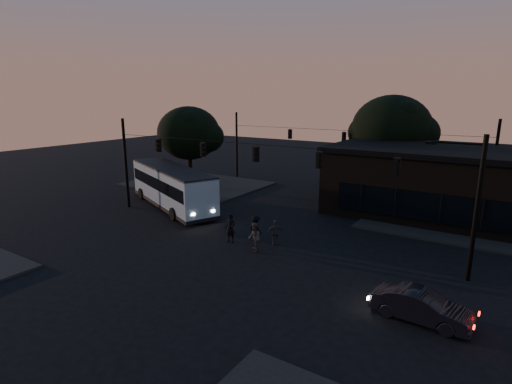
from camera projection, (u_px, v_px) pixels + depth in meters
The scene contains 14 objects.
ground at pixel (220, 253), 24.17m from camera, with size 120.00×120.00×0.00m, color black.
sidewalk_far_right at pixel (467, 225), 29.27m from camera, with size 14.00×10.00×0.15m, color black.
sidewalk_far_left at pixel (197, 184), 42.98m from camera, with size 14.00×10.00×0.15m, color black.
building at pixel (432, 180), 31.85m from camera, with size 15.40×10.41×5.40m.
tree_behind at pixel (391, 129), 38.60m from camera, with size 7.60×7.60×9.43m.
tree_left at pixel (189, 133), 40.88m from camera, with size 6.40×6.40×8.30m.
signal_rig_near at pixel (256, 171), 26.41m from camera, with size 26.24×0.30×7.50m.
signal_rig_far at pixel (343, 149), 39.54m from camera, with size 26.24×0.30×7.50m.
bus at pixel (172, 185), 33.82m from camera, with size 12.30×7.57×3.44m.
car at pixel (421, 306), 16.74m from camera, with size 1.40×4.02×1.33m, color black.
pedestrian_a at pixel (230, 228), 25.82m from camera, with size 0.69×0.46×1.91m, color black.
pedestrian_b at pixel (254, 237), 24.25m from camera, with size 0.88×0.68×1.80m, color #433D3D.
pedestrian_c at pixel (275, 233), 25.33m from camera, with size 0.97×0.40×1.65m, color #312D37.
pedestrian_d at pixel (256, 228), 26.04m from camera, with size 1.11×0.64×1.72m, color black.
Camera 1 is at (14.10, -17.86, 9.23)m, focal length 28.00 mm.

